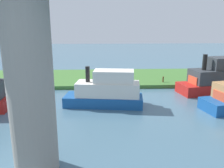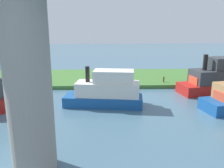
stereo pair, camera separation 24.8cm
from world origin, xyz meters
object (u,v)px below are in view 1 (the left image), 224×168
(person_on_bank, at_px, (95,76))
(mooring_post, at_px, (163,79))
(bridge_pylon, at_px, (30,85))
(riverboat_paddlewheel, at_px, (219,78))
(motorboat_red, at_px, (106,91))
(motorboat_white, at_px, (15,94))

(person_on_bank, xyz_separation_m, mooring_post, (-9.75, 1.39, -0.30))
(bridge_pylon, xyz_separation_m, riverboat_paddlewheel, (-19.08, -15.74, -3.43))
(mooring_post, distance_m, motorboat_red, 11.76)
(bridge_pylon, relative_size, riverboat_paddlewheel, 1.04)
(bridge_pylon, height_order, mooring_post, bridge_pylon)
(person_on_bank, distance_m, riverboat_paddlewheel, 16.80)
(bridge_pylon, bearing_deg, motorboat_red, -111.57)
(person_on_bank, relative_size, mooring_post, 1.72)
(bridge_pylon, xyz_separation_m, mooring_post, (-12.85, -19.48, -4.38))
(person_on_bank, height_order, motorboat_white, person_on_bank)
(bridge_pylon, relative_size, mooring_post, 13.10)
(riverboat_paddlewheel, bearing_deg, bridge_pylon, 39.52)
(bridge_pylon, height_order, motorboat_white, bridge_pylon)
(person_on_bank, distance_m, motorboat_white, 11.54)
(bridge_pylon, distance_m, motorboat_white, 16.20)
(mooring_post, xyz_separation_m, motorboat_white, (19.12, 5.31, -0.33))
(bridge_pylon, bearing_deg, riverboat_paddlewheel, -140.48)
(mooring_post, height_order, riverboat_paddlewheel, riverboat_paddlewheel)
(bridge_pylon, distance_m, riverboat_paddlewheel, 24.97)
(bridge_pylon, relative_size, motorboat_white, 2.10)
(mooring_post, bearing_deg, motorboat_red, 44.35)
(mooring_post, bearing_deg, bridge_pylon, 56.59)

